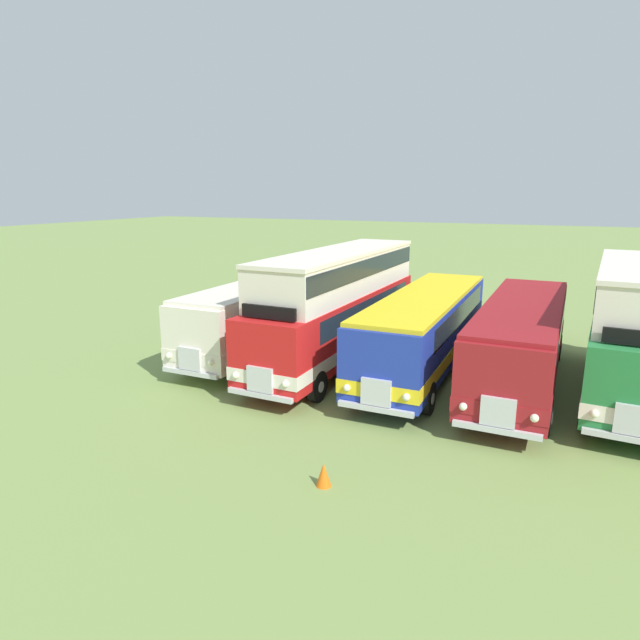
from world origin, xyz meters
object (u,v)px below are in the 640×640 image
at_px(bus_fourth_in_row, 521,337).
at_px(bus_fifth_in_row, 636,326).
at_px(bus_first_in_row, 267,310).
at_px(cone_near_end, 324,475).
at_px(bus_second_in_row, 339,302).
at_px(bus_third_in_row, 426,326).

xyz_separation_m(bus_fourth_in_row, bus_fifth_in_row, (3.45, 0.20, 0.71)).
xyz_separation_m(bus_first_in_row, bus_fourth_in_row, (10.33, -0.04, 0.00)).
bearing_deg(cone_near_end, bus_second_in_row, 110.83).
distance_m(bus_first_in_row, bus_fourth_in_row, 10.33).
bearing_deg(bus_fifth_in_row, bus_first_in_row, -179.32).
bearing_deg(bus_second_in_row, bus_first_in_row, 176.06).
distance_m(bus_first_in_row, cone_near_end, 11.60).
height_order(bus_third_in_row, cone_near_end, bus_third_in_row).
height_order(bus_first_in_row, cone_near_end, bus_first_in_row).
bearing_deg(bus_fourth_in_row, bus_fifth_in_row, 3.35).
distance_m(bus_third_in_row, bus_fourth_in_row, 3.45).
bearing_deg(bus_first_in_row, cone_near_end, -53.35).
height_order(bus_second_in_row, bus_fourth_in_row, bus_second_in_row).
height_order(bus_second_in_row, cone_near_end, bus_second_in_row).
distance_m(bus_second_in_row, bus_fifth_in_row, 10.34).
height_order(bus_second_in_row, bus_third_in_row, bus_second_in_row).
xyz_separation_m(bus_first_in_row, bus_third_in_row, (6.89, 0.11, 0.00)).
relative_size(bus_first_in_row, bus_third_in_row, 0.92).
height_order(bus_first_in_row, bus_third_in_row, same).
bearing_deg(cone_near_end, bus_fourth_in_row, 69.37).
xyz_separation_m(bus_second_in_row, bus_fifth_in_row, (10.34, 0.40, -0.01)).
height_order(bus_third_in_row, bus_fourth_in_row, same).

